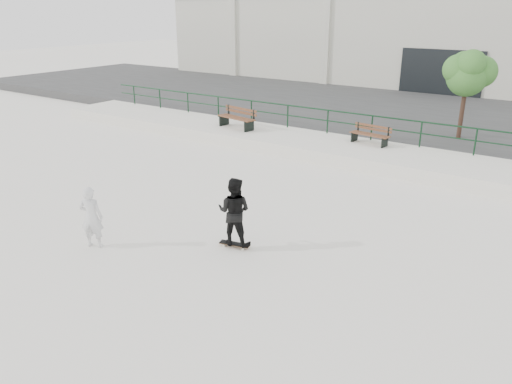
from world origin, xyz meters
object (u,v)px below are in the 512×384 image
Objects in this scene: seated_skater at (92,217)px; standing_skater at (234,211)px; tree at (469,72)px; skateboard at (235,244)px; bench_right at (370,135)px; bench_left at (237,118)px.

standing_skater is at bearing -171.90° from seated_skater.
tree is 13.21m from skateboard.
seated_skater is at bearing -94.30° from bench_right.
bench_left is 1.23× the size of bench_right.
bench_right is 9.56m from standing_skater.
skateboard is (-2.23, -12.64, -3.12)m from tree.
seated_skater is (-2.46, -11.52, -0.08)m from bench_right.
standing_skater is at bearing -79.58° from bench_right.
tree is 15.67m from seated_skater.
seated_skater is (3.53, -10.72, -0.16)m from bench_left.
seated_skater is at bearing -61.04° from bench_left.
bench_left reaches higher than skateboard.
bench_left is at bearing -97.76° from seated_skater.
bench_left is 1.20× the size of standing_skater.
tree is at bearing 66.41° from skateboard.
standing_skater reaches higher than skateboard.
standing_skater is (6.43, -8.76, 0.00)m from bench_left.
tree is 13.03m from standing_skater.
seated_skater is (-5.13, -14.61, -2.40)m from tree.
bench_left is 1.31× the size of seated_skater.
bench_right reaches higher than skateboard.
seated_skater is (-2.90, -1.97, -0.17)m from standing_skater.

